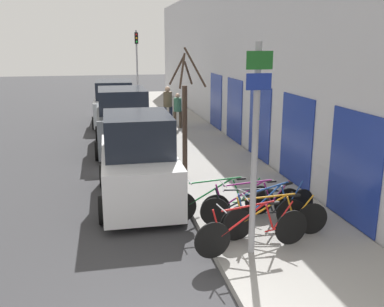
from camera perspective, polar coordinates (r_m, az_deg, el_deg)
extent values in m
plane|color=#333335|center=(16.06, -8.47, 0.21)|extent=(80.00, 80.00, 0.00)
cube|color=gray|center=(19.07, -1.23, 2.87)|extent=(3.20, 32.00, 0.15)
cube|color=#BCBCC1|center=(19.09, 4.00, 12.46)|extent=(0.20, 32.00, 6.50)
cube|color=navy|center=(9.63, 20.75, -1.90)|extent=(0.03, 1.86, 2.42)
cube|color=navy|center=(11.97, 13.68, 1.72)|extent=(0.03, 1.86, 2.42)
cube|color=navy|center=(14.46, 8.97, 4.12)|extent=(0.03, 1.86, 2.42)
cube|color=navy|center=(17.03, 5.65, 5.79)|extent=(0.03, 1.86, 2.42)
cube|color=navy|center=(19.66, 3.19, 7.00)|extent=(0.03, 1.86, 2.42)
cylinder|color=#939399|center=(7.59, 8.35, 0.06)|extent=(0.12, 0.12, 3.80)
cube|color=#19591E|center=(7.29, 9.01, 12.19)|extent=(0.46, 0.02, 0.30)
cube|color=navy|center=(7.32, 8.90, 9.45)|extent=(0.44, 0.02, 0.28)
cylinder|color=black|center=(7.83, 2.76, -11.49)|extent=(0.69, 0.13, 0.69)
cylinder|color=black|center=(8.54, 13.09, -9.58)|extent=(0.69, 0.13, 0.69)
cylinder|color=red|center=(7.93, 6.93, -8.68)|extent=(0.91, 0.16, 0.57)
cylinder|color=red|center=(7.87, 7.52, -6.97)|extent=(1.06, 0.18, 0.09)
cylinder|color=red|center=(8.18, 10.29, -8.27)|extent=(0.20, 0.06, 0.50)
cylinder|color=red|center=(8.38, 11.43, -9.75)|extent=(0.57, 0.11, 0.08)
cylinder|color=red|center=(8.33, 12.00, -8.13)|extent=(0.43, 0.09, 0.55)
cylinder|color=red|center=(7.73, 3.35, -9.43)|extent=(0.20, 0.06, 0.60)
cube|color=black|center=(8.12, 10.87, -6.47)|extent=(0.21, 0.11, 0.04)
cylinder|color=#99999E|center=(7.65, 3.95, -7.32)|extent=(0.08, 0.44, 0.02)
cylinder|color=black|center=(8.54, 5.94, -9.37)|extent=(0.66, 0.06, 0.66)
cylinder|color=black|center=(9.08, 15.68, -8.37)|extent=(0.66, 0.06, 0.66)
cylinder|color=orange|center=(8.60, 9.82, -7.15)|extent=(0.89, 0.07, 0.54)
cylinder|color=orange|center=(8.54, 10.39, -5.67)|extent=(1.03, 0.07, 0.09)
cylinder|color=orange|center=(8.79, 12.99, -7.00)|extent=(0.19, 0.04, 0.47)
cylinder|color=orange|center=(8.96, 14.08, -8.41)|extent=(0.56, 0.05, 0.08)
cylinder|color=orange|center=(8.90, 14.64, -6.99)|extent=(0.42, 0.04, 0.53)
cylinder|color=orange|center=(8.45, 6.51, -7.59)|extent=(0.19, 0.04, 0.57)
cube|color=black|center=(8.73, 13.57, -5.43)|extent=(0.20, 0.09, 0.04)
cylinder|color=#99999E|center=(8.37, 7.08, -5.77)|extent=(0.04, 0.44, 0.02)
cylinder|color=black|center=(8.53, 6.09, -9.21)|extent=(0.68, 0.29, 0.71)
cylinder|color=black|center=(9.67, 14.35, -6.66)|extent=(0.68, 0.29, 0.71)
cylinder|color=#1E4799|center=(8.81, 9.53, -6.22)|extent=(0.94, 0.39, 0.58)
cylinder|color=#1E4799|center=(8.79, 10.03, -4.58)|extent=(1.09, 0.45, 0.09)
cylinder|color=#1E4799|center=(9.20, 12.19, -5.62)|extent=(0.21, 0.11, 0.51)
cylinder|color=#1E4799|center=(9.45, 13.06, -6.92)|extent=(0.59, 0.25, 0.08)
cylinder|color=#1E4799|center=(9.42, 13.53, -5.39)|extent=(0.45, 0.19, 0.57)
cylinder|color=#1E4799|center=(8.46, 6.61, -7.19)|extent=(0.21, 0.11, 0.61)
cube|color=black|center=(9.18, 12.68, -3.93)|extent=(0.22, 0.15, 0.04)
cylinder|color=#99999E|center=(8.41, 7.14, -5.15)|extent=(0.18, 0.42, 0.02)
cylinder|color=black|center=(9.12, 3.08, -7.80)|extent=(0.62, 0.20, 0.63)
cylinder|color=black|center=(9.26, 13.12, -7.81)|extent=(0.62, 0.20, 0.63)
cylinder|color=black|center=(9.03, 6.94, -6.11)|extent=(0.88, 0.27, 0.52)
cylinder|color=black|center=(8.96, 7.49, -4.79)|extent=(1.02, 0.31, 0.08)
cylinder|color=black|center=(9.09, 10.22, -6.26)|extent=(0.20, 0.09, 0.46)
cylinder|color=black|center=(9.21, 11.40, -7.69)|extent=(0.55, 0.17, 0.08)
cylinder|color=black|center=(9.14, 11.97, -6.40)|extent=(0.42, 0.14, 0.51)
cylinder|color=black|center=(9.02, 3.61, -6.22)|extent=(0.19, 0.08, 0.55)
cube|color=black|center=(9.02, 10.80, -4.82)|extent=(0.21, 0.13, 0.04)
cylinder|color=#99999E|center=(8.93, 4.16, -4.61)|extent=(0.14, 0.43, 0.02)
cylinder|color=black|center=(9.23, 3.15, -7.44)|extent=(0.66, 0.05, 0.66)
cylinder|color=black|center=(9.82, 12.65, -6.39)|extent=(0.66, 0.05, 0.66)
cylinder|color=#8C1E72|center=(9.31, 6.91, -5.30)|extent=(0.94, 0.06, 0.54)
cylinder|color=#8C1E72|center=(9.27, 7.45, -3.91)|extent=(1.10, 0.07, 0.09)
cylinder|color=#8C1E72|center=(9.52, 10.01, -5.13)|extent=(0.20, 0.04, 0.47)
cylinder|color=#8C1E72|center=(9.69, 11.09, -6.44)|extent=(0.59, 0.05, 0.08)
cylinder|color=#8C1E72|center=(9.65, 11.61, -5.10)|extent=(0.44, 0.04, 0.53)
cylinder|color=#8C1E72|center=(9.15, 3.68, -5.76)|extent=(0.20, 0.04, 0.57)
cube|color=black|center=(9.47, 10.54, -3.65)|extent=(0.20, 0.09, 0.04)
cylinder|color=#99999E|center=(9.08, 4.22, -4.05)|extent=(0.04, 0.44, 0.02)
cylinder|color=black|center=(9.29, -1.47, -7.19)|extent=(0.68, 0.06, 0.68)
cylinder|color=black|center=(9.81, 8.95, -6.16)|extent=(0.68, 0.06, 0.68)
cylinder|color=#197233|center=(9.34, 2.59, -5.02)|extent=(1.01, 0.07, 0.56)
cylinder|color=#197233|center=(9.29, 3.15, -3.58)|extent=(1.18, 0.07, 0.09)
cylinder|color=#197233|center=(9.52, 6.00, -4.85)|extent=(0.22, 0.04, 0.49)
cylinder|color=#197233|center=(9.69, 7.22, -6.21)|extent=(0.64, 0.05, 0.08)
cylinder|color=#197233|center=(9.64, 7.77, -4.83)|extent=(0.47, 0.04, 0.55)
cylinder|color=#197233|center=(9.21, -0.93, -5.47)|extent=(0.21, 0.04, 0.59)
cube|color=black|center=(9.47, 6.55, -3.33)|extent=(0.20, 0.09, 0.04)
cylinder|color=#99999E|center=(9.13, -0.39, -3.71)|extent=(0.04, 0.44, 0.02)
cube|color=silver|center=(10.89, -7.18, -2.53)|extent=(1.82, 4.15, 1.16)
cube|color=black|center=(10.47, -7.29, 2.71)|extent=(1.61, 2.17, 0.94)
cylinder|color=black|center=(12.22, -11.69, -2.97)|extent=(0.23, 0.64, 0.63)
cylinder|color=black|center=(12.32, -3.48, -2.54)|extent=(0.23, 0.64, 0.63)
cylinder|color=black|center=(9.80, -11.70, -7.40)|extent=(0.23, 0.64, 0.63)
cylinder|color=black|center=(9.93, -1.43, -6.81)|extent=(0.23, 0.64, 0.63)
cube|color=#51565B|center=(16.35, -9.18, 3.45)|extent=(1.90, 4.66, 1.32)
cube|color=black|center=(15.99, -9.30, 7.09)|extent=(1.71, 2.43, 0.82)
cylinder|color=black|center=(17.85, -12.37, 2.55)|extent=(0.22, 0.65, 0.65)
cylinder|color=black|center=(17.92, -6.34, 2.85)|extent=(0.22, 0.65, 0.65)
cylinder|color=black|center=(15.03, -12.40, 0.32)|extent=(0.22, 0.65, 0.65)
cylinder|color=black|center=(15.12, -5.25, 0.69)|extent=(0.22, 0.65, 0.65)
cube|color=#B2B7BC|center=(21.82, -10.23, 5.89)|extent=(2.09, 4.73, 1.15)
cube|color=black|center=(21.52, -10.35, 8.42)|extent=(1.81, 2.49, 0.83)
cylinder|color=black|center=(23.34, -12.49, 5.24)|extent=(0.25, 0.61, 0.60)
cylinder|color=black|center=(23.32, -7.83, 5.44)|extent=(0.25, 0.61, 0.60)
cylinder|color=black|center=(20.51, -12.84, 3.97)|extent=(0.25, 0.61, 0.60)
cylinder|color=black|center=(20.48, -7.54, 4.20)|extent=(0.25, 0.61, 0.60)
cylinder|color=#4C3D2D|center=(19.54, -2.30, 4.51)|extent=(0.14, 0.14, 0.77)
cylinder|color=#4C3D2D|center=(19.61, -1.53, 4.55)|extent=(0.14, 0.14, 0.77)
cylinder|color=#33664C|center=(19.47, -1.93, 6.52)|extent=(0.35, 0.35, 0.61)
sphere|color=tan|center=(19.41, -1.94, 7.71)|extent=(0.21, 0.21, 0.21)
cylinder|color=#1E2338|center=(20.29, -2.83, 5.05)|extent=(0.17, 0.17, 0.89)
cylinder|color=#1E2338|center=(20.15, -3.63, 4.97)|extent=(0.17, 0.17, 0.89)
cylinder|color=brown|center=(20.10, -3.26, 7.24)|extent=(0.41, 0.41, 0.70)
sphere|color=tan|center=(20.05, -3.28, 8.57)|extent=(0.24, 0.24, 0.24)
cylinder|color=#3D2D23|center=(11.98, -0.96, 2.71)|extent=(0.14, 0.14, 2.65)
cylinder|color=#3D2D23|center=(11.59, 0.41, 11.44)|extent=(0.56, 0.49, 1.04)
cylinder|color=#3D2D23|center=(12.05, -0.50, 10.68)|extent=(0.38, 0.60, 0.69)
cylinder|color=#3D2D23|center=(11.42, -1.31, 10.99)|extent=(0.32, 0.68, 0.89)
cylinder|color=#3D2D23|center=(11.98, -2.02, 11.07)|extent=(0.40, 0.59, 0.85)
cylinder|color=#939399|center=(25.99, -7.32, 11.04)|extent=(0.10, 0.10, 4.50)
cube|color=black|center=(25.85, -7.43, 15.01)|extent=(0.20, 0.16, 0.64)
sphere|color=red|center=(25.76, -7.43, 15.46)|extent=(0.11, 0.11, 0.11)
sphere|color=orange|center=(25.76, -7.41, 15.02)|extent=(0.11, 0.11, 0.11)
sphere|color=green|center=(25.76, -7.40, 14.57)|extent=(0.11, 0.11, 0.11)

